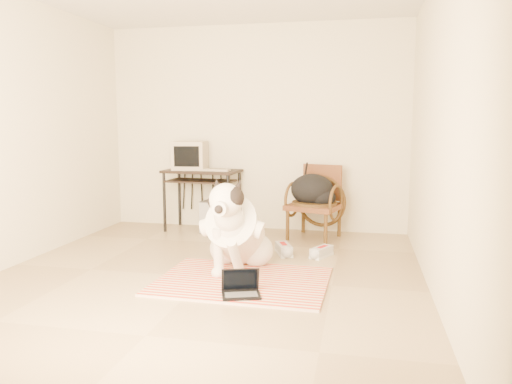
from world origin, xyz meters
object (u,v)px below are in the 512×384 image
(laptop, at_px, (241,289))
(crt_monitor, at_px, (190,155))
(dog, at_px, (236,232))
(pc_tower, at_px, (213,216))
(computer_desk, at_px, (202,179))
(rattan_chair, at_px, (316,202))
(backpack, at_px, (314,191))

(laptop, xyz_separation_m, crt_monitor, (-1.28, 2.42, 0.92))
(dog, distance_m, pc_tower, 1.82)
(dog, distance_m, computer_desk, 1.93)
(computer_desk, height_order, pc_tower, computer_desk)
(laptop, height_order, rattan_chair, rattan_chair)
(crt_monitor, xyz_separation_m, pc_tower, (0.33, -0.06, -0.79))
(computer_desk, bearing_deg, pc_tower, -7.69)
(computer_desk, height_order, crt_monitor, crt_monitor)
(dog, xyz_separation_m, laptop, (0.22, -0.70, -0.31))
(rattan_chair, bearing_deg, dog, -111.34)
(rattan_chair, bearing_deg, laptop, -99.96)
(computer_desk, bearing_deg, crt_monitor, 167.39)
(dog, distance_m, backpack, 1.66)
(crt_monitor, xyz_separation_m, backpack, (1.66, -0.18, -0.40))
(laptop, distance_m, pc_tower, 2.55)
(laptop, bearing_deg, computer_desk, 114.98)
(computer_desk, bearing_deg, backpack, -5.45)
(pc_tower, xyz_separation_m, rattan_chair, (1.35, -0.07, 0.24))
(dog, relative_size, backpack, 2.42)
(laptop, relative_size, pc_tower, 0.77)
(laptop, height_order, computer_desk, computer_desk)
(dog, bearing_deg, backpack, 68.71)
(laptop, distance_m, crt_monitor, 2.89)
(dog, relative_size, computer_desk, 1.34)
(dog, distance_m, crt_monitor, 2.11)
(computer_desk, relative_size, crt_monitor, 2.22)
(computer_desk, bearing_deg, rattan_chair, -3.54)
(laptop, distance_m, backpack, 2.33)
(laptop, height_order, pc_tower, pc_tower)
(rattan_chair, bearing_deg, backpack, -113.00)
(dog, height_order, rattan_chair, dog)
(dog, bearing_deg, laptop, -72.75)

